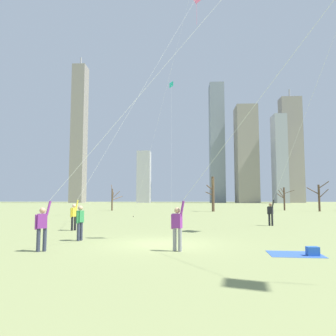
{
  "coord_description": "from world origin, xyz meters",
  "views": [
    {
      "loc": [
        0.96,
        -14.45,
        1.94
      ],
      "look_at": [
        0.0,
        6.0,
        3.86
      ],
      "focal_mm": 35.24,
      "sensor_mm": 36.0,
      "label": 1
    }
  ],
  "objects_px": {
    "kite_flyer_foreground_left_pink": "(107,156)",
    "bare_tree_right_of_center": "(284,198)",
    "distant_kite_low_near_trees_teal": "(171,94)",
    "bare_tree_center": "(113,198)",
    "bystander_strolling_midfield": "(80,221)",
    "picnic_spot": "(305,252)",
    "kite_flyer_midfield_center_red": "(90,166)",
    "kite_flyer_midfield_left_orange": "(258,116)",
    "kite_flyer_midfield_right_green": "(295,147)",
    "bare_tree_rightmost": "(319,196)",
    "bare_tree_far_right_edge": "(213,193)"
  },
  "relations": [
    {
      "from": "distant_kite_low_near_trees_teal",
      "to": "bare_tree_far_right_edge",
      "type": "distance_m",
      "value": 16.57
    },
    {
      "from": "distant_kite_low_near_trees_teal",
      "to": "bare_tree_right_of_center",
      "type": "relative_size",
      "value": 4.66
    },
    {
      "from": "kite_flyer_midfield_left_orange",
      "to": "picnic_spot",
      "type": "height_order",
      "value": "kite_flyer_midfield_left_orange"
    },
    {
      "from": "bystander_strolling_midfield",
      "to": "bare_tree_rightmost",
      "type": "bearing_deg",
      "value": 54.98
    },
    {
      "from": "kite_flyer_midfield_right_green",
      "to": "distant_kite_low_near_trees_teal",
      "type": "relative_size",
      "value": 1.08
    },
    {
      "from": "kite_flyer_midfield_right_green",
      "to": "kite_flyer_foreground_left_pink",
      "type": "bearing_deg",
      "value": -173.94
    },
    {
      "from": "kite_flyer_midfield_right_green",
      "to": "bare_tree_rightmost",
      "type": "xyz_separation_m",
      "value": [
        13.3,
        29.36,
        -3.14
      ]
    },
    {
      "from": "kite_flyer_midfield_right_green",
      "to": "distant_kite_low_near_trees_teal",
      "type": "bearing_deg",
      "value": 114.42
    },
    {
      "from": "bystander_strolling_midfield",
      "to": "picnic_spot",
      "type": "relative_size",
      "value": 0.85
    },
    {
      "from": "kite_flyer_midfield_center_red",
      "to": "bare_tree_center",
      "type": "height_order",
      "value": "kite_flyer_midfield_center_red"
    },
    {
      "from": "bare_tree_right_of_center",
      "to": "kite_flyer_midfield_center_red",
      "type": "bearing_deg",
      "value": -115.13
    },
    {
      "from": "kite_flyer_midfield_center_red",
      "to": "kite_flyer_midfield_left_orange",
      "type": "height_order",
      "value": "kite_flyer_midfield_left_orange"
    },
    {
      "from": "picnic_spot",
      "to": "bare_tree_right_of_center",
      "type": "height_order",
      "value": "bare_tree_right_of_center"
    },
    {
      "from": "kite_flyer_midfield_center_red",
      "to": "kite_flyer_midfield_left_orange",
      "type": "relative_size",
      "value": 0.78
    },
    {
      "from": "distant_kite_low_near_trees_teal",
      "to": "bare_tree_center",
      "type": "xyz_separation_m",
      "value": [
        -10.07,
        10.94,
        -13.99
      ]
    },
    {
      "from": "kite_flyer_midfield_center_red",
      "to": "kite_flyer_foreground_left_pink",
      "type": "relative_size",
      "value": 0.74
    },
    {
      "from": "distant_kite_low_near_trees_teal",
      "to": "bare_tree_rightmost",
      "type": "relative_size",
      "value": 3.85
    },
    {
      "from": "kite_flyer_midfield_center_red",
      "to": "bare_tree_far_right_edge",
      "type": "bearing_deg",
      "value": 78.05
    },
    {
      "from": "kite_flyer_foreground_left_pink",
      "to": "bare_tree_far_right_edge",
      "type": "xyz_separation_m",
      "value": [
        9.53,
        29.64,
        -1.96
      ]
    },
    {
      "from": "distant_kite_low_near_trees_teal",
      "to": "kite_flyer_midfield_center_red",
      "type": "bearing_deg",
      "value": -93.86
    },
    {
      "from": "bystander_strolling_midfield",
      "to": "distant_kite_low_near_trees_teal",
      "type": "distance_m",
      "value": 31.79
    },
    {
      "from": "bare_tree_center",
      "to": "kite_flyer_midfield_left_orange",
      "type": "bearing_deg",
      "value": -71.77
    },
    {
      "from": "bare_tree_rightmost",
      "to": "bare_tree_center",
      "type": "bearing_deg",
      "value": 176.66
    },
    {
      "from": "kite_flyer_midfield_right_green",
      "to": "picnic_spot",
      "type": "distance_m",
      "value": 12.69
    },
    {
      "from": "bare_tree_far_right_edge",
      "to": "bare_tree_right_of_center",
      "type": "xyz_separation_m",
      "value": [
        12.26,
        5.03,
        -0.69
      ]
    },
    {
      "from": "kite_flyer_foreground_left_pink",
      "to": "bare_tree_center",
      "type": "distance_m",
      "value": 33.39
    },
    {
      "from": "kite_flyer_midfield_center_red",
      "to": "bystander_strolling_midfield",
      "type": "distance_m",
      "value": 3.74
    },
    {
      "from": "kite_flyer_midfield_center_red",
      "to": "bare_tree_center",
      "type": "xyz_separation_m",
      "value": [
        -8.02,
        41.4,
        -1.18
      ]
    },
    {
      "from": "kite_flyer_midfield_left_orange",
      "to": "bare_tree_far_right_edge",
      "type": "distance_m",
      "value": 40.19
    },
    {
      "from": "kite_flyer_midfield_center_red",
      "to": "bare_tree_right_of_center",
      "type": "xyz_separation_m",
      "value": [
        20.39,
        43.46,
        -1.09
      ]
    },
    {
      "from": "kite_flyer_midfield_left_orange",
      "to": "bare_tree_center",
      "type": "height_order",
      "value": "kite_flyer_midfield_left_orange"
    },
    {
      "from": "picnic_spot",
      "to": "bare_tree_center",
      "type": "relative_size",
      "value": 0.44
    },
    {
      "from": "kite_flyer_foreground_left_pink",
      "to": "picnic_spot",
      "type": "xyz_separation_m",
      "value": [
        9.22,
        -9.62,
        -4.69
      ]
    },
    {
      "from": "kite_flyer_foreground_left_pink",
      "to": "bystander_strolling_midfield",
      "type": "xyz_separation_m",
      "value": [
        0.19,
        -6.1,
        -3.87
      ]
    },
    {
      "from": "kite_flyer_foreground_left_pink",
      "to": "bystander_strolling_midfield",
      "type": "height_order",
      "value": "kite_flyer_foreground_left_pink"
    },
    {
      "from": "kite_flyer_midfield_right_green",
      "to": "distant_kite_low_near_trees_teal",
      "type": "xyz_separation_m",
      "value": [
        -9.23,
        20.33,
        10.56
      ]
    },
    {
      "from": "bystander_strolling_midfield",
      "to": "kite_flyer_midfield_center_red",
      "type": "bearing_deg",
      "value": -65.9
    },
    {
      "from": "picnic_spot",
      "to": "kite_flyer_midfield_right_green",
      "type": "bearing_deg",
      "value": 72.49
    },
    {
      "from": "kite_flyer_midfield_right_green",
      "to": "picnic_spot",
      "type": "xyz_separation_m",
      "value": [
        -3.46,
        -10.97,
        -5.37
      ]
    },
    {
      "from": "bare_tree_right_of_center",
      "to": "distant_kite_low_near_trees_teal",
      "type": "bearing_deg",
      "value": -144.66
    },
    {
      "from": "bystander_strolling_midfield",
      "to": "picnic_spot",
      "type": "bearing_deg",
      "value": -21.32
    },
    {
      "from": "bare_tree_center",
      "to": "bystander_strolling_midfield",
      "type": "bearing_deg",
      "value": -80.02
    },
    {
      "from": "picnic_spot",
      "to": "kite_flyer_midfield_center_red",
      "type": "bearing_deg",
      "value": 173.91
    },
    {
      "from": "kite_flyer_foreground_left_pink",
      "to": "bare_tree_right_of_center",
      "type": "xyz_separation_m",
      "value": [
        21.78,
        34.67,
        -2.65
      ]
    },
    {
      "from": "picnic_spot",
      "to": "bare_tree_center",
      "type": "distance_m",
      "value": 45.15
    },
    {
      "from": "kite_flyer_midfield_left_orange",
      "to": "picnic_spot",
      "type": "xyz_separation_m",
      "value": [
        1.66,
        0.83,
        -4.63
      ]
    },
    {
      "from": "kite_flyer_midfield_left_orange",
      "to": "distant_kite_low_near_trees_teal",
      "type": "xyz_separation_m",
      "value": [
        -4.11,
        32.13,
        11.3
      ]
    },
    {
      "from": "kite_flyer_midfield_right_green",
      "to": "bystander_strolling_midfield",
      "type": "height_order",
      "value": "kite_flyer_midfield_right_green"
    },
    {
      "from": "kite_flyer_midfield_center_red",
      "to": "bare_tree_center",
      "type": "distance_m",
      "value": 42.18
    },
    {
      "from": "kite_flyer_midfield_right_green",
      "to": "bare_tree_center",
      "type": "relative_size",
      "value": 4.47
    }
  ]
}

